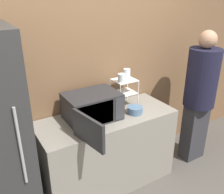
# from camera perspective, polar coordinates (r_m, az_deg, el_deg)

# --- Properties ---
(wall_back) EXTENTS (8.00, 0.06, 2.60)m
(wall_back) POSITION_cam_1_polar(r_m,az_deg,el_deg) (2.87, -4.85, 5.58)
(wall_back) COLOR brown
(wall_back) RESTS_ON ground_plane
(counter) EXTENTS (1.55, 0.62, 0.90)m
(counter) POSITION_cam_1_polar(r_m,az_deg,el_deg) (2.97, -1.13, -12.08)
(counter) COLOR gray
(counter) RESTS_ON ground_plane
(microwave) EXTENTS (0.59, 0.84, 0.29)m
(microwave) POSITION_cam_1_polar(r_m,az_deg,el_deg) (2.62, -4.58, -2.37)
(microwave) COLOR #262628
(microwave) RESTS_ON counter
(dish_rack) EXTENTS (0.26, 0.23, 0.32)m
(dish_rack) POSITION_cam_1_polar(r_m,az_deg,el_deg) (2.91, 2.80, 2.33)
(dish_rack) COLOR white
(dish_rack) RESTS_ON counter
(glass_front_left) EXTENTS (0.08, 0.08, 0.10)m
(glass_front_left) POSITION_cam_1_polar(r_m,az_deg,el_deg) (2.78, 2.20, 4.36)
(glass_front_left) COLOR silver
(glass_front_left) RESTS_ON dish_rack
(glass_back_right) EXTENTS (0.08, 0.08, 0.10)m
(glass_back_right) POSITION_cam_1_polar(r_m,az_deg,el_deg) (2.95, 3.40, 5.50)
(glass_back_right) COLOR silver
(glass_back_right) RESTS_ON dish_rack
(bowl) EXTENTS (0.17, 0.17, 0.08)m
(bowl) POSITION_cam_1_polar(r_m,az_deg,el_deg) (2.80, 5.29, -3.00)
(bowl) COLOR slate
(bowl) RESTS_ON counter
(person) EXTENTS (0.39, 0.39, 1.75)m
(person) POSITION_cam_1_polar(r_m,az_deg,el_deg) (3.35, 19.44, 1.03)
(person) COLOR #2D2D33
(person) RESTS_ON ground_plane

